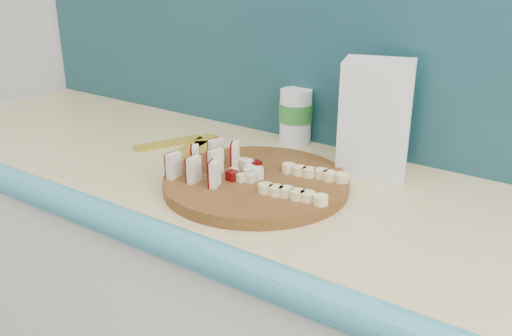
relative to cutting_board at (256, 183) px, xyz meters
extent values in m
cube|color=#E3D285|center=(0.10, 0.04, -0.03)|extent=(2.20, 0.60, 0.03)
cube|color=teal|center=(0.10, -0.26, -0.03)|extent=(2.20, 0.06, 0.03)
cube|color=teal|center=(0.10, 0.32, 0.24)|extent=(2.20, 0.02, 0.50)
cylinder|color=#43220E|center=(0.00, 0.00, 0.00)|extent=(0.42, 0.42, 0.02)
cube|color=beige|center=(-0.13, -0.09, 0.04)|extent=(0.02, 0.03, 0.05)
cube|color=#4A0505|center=(-0.14, -0.10, 0.04)|extent=(0.01, 0.03, 0.05)
cube|color=beige|center=(-0.12, -0.04, 0.04)|extent=(0.02, 0.03, 0.05)
cube|color=#4A0505|center=(-0.13, -0.04, 0.04)|extent=(0.01, 0.03, 0.05)
cube|color=beige|center=(-0.12, 0.02, 0.04)|extent=(0.02, 0.03, 0.05)
cube|color=#4A0505|center=(-0.13, 0.02, 0.04)|extent=(0.01, 0.03, 0.05)
cube|color=beige|center=(-0.09, -0.09, 0.04)|extent=(0.02, 0.03, 0.05)
cube|color=#4A0505|center=(-0.09, -0.09, 0.04)|extent=(0.01, 0.03, 0.05)
cube|color=beige|center=(-0.08, -0.03, 0.04)|extent=(0.02, 0.03, 0.05)
cube|color=#4A0505|center=(-0.09, -0.03, 0.04)|extent=(0.01, 0.03, 0.05)
cube|color=beige|center=(-0.07, 0.03, 0.04)|extent=(0.02, 0.03, 0.05)
cube|color=#4A0505|center=(-0.08, 0.03, 0.04)|extent=(0.01, 0.03, 0.05)
cube|color=beige|center=(-0.04, -0.08, 0.04)|extent=(0.02, 0.03, 0.05)
cube|color=#4A0505|center=(-0.05, -0.08, 0.04)|extent=(0.01, 0.03, 0.05)
cube|color=beige|center=(-0.01, 0.00, 0.02)|extent=(0.02, 0.02, 0.02)
cube|color=beige|center=(-0.01, 0.00, 0.02)|extent=(0.02, 0.02, 0.02)
cube|color=#4A0505|center=(-0.01, 0.01, 0.02)|extent=(0.02, 0.02, 0.02)
cube|color=beige|center=(-0.02, 0.01, 0.02)|extent=(0.02, 0.02, 0.02)
cube|color=beige|center=(-0.02, 0.01, 0.02)|extent=(0.02, 0.02, 0.02)
cube|color=beige|center=(-0.03, 0.02, 0.02)|extent=(0.02, 0.02, 0.02)
cube|color=beige|center=(-0.03, 0.00, 0.02)|extent=(0.02, 0.02, 0.02)
cube|color=beige|center=(-0.04, 0.00, 0.02)|extent=(0.02, 0.02, 0.02)
cube|color=#4A0505|center=(-0.05, -0.01, 0.02)|extent=(0.02, 0.02, 0.02)
cube|color=beige|center=(-0.03, -0.01, 0.02)|extent=(0.02, 0.02, 0.02)
cube|color=beige|center=(-0.03, -0.02, 0.02)|extent=(0.02, 0.02, 0.02)
cube|color=beige|center=(-0.02, -0.01, 0.02)|extent=(0.02, 0.02, 0.02)
cube|color=beige|center=(-0.02, -0.02, 0.02)|extent=(0.02, 0.02, 0.02)
cube|color=beige|center=(-0.01, -0.02, 0.02)|extent=(0.02, 0.02, 0.02)
cube|color=#4A0505|center=(-0.01, -0.01, 0.02)|extent=(0.02, 0.02, 0.02)
cube|color=beige|center=(-0.01, -0.01, 0.02)|extent=(0.02, 0.02, 0.02)
cylinder|color=beige|center=(0.05, -0.05, 0.02)|extent=(0.03, 0.03, 0.02)
cylinder|color=beige|center=(0.08, -0.05, 0.02)|extent=(0.03, 0.03, 0.02)
cylinder|color=beige|center=(0.10, -0.04, 0.02)|extent=(0.03, 0.03, 0.02)
cylinder|color=beige|center=(0.12, -0.04, 0.02)|extent=(0.03, 0.03, 0.02)
cylinder|color=beige|center=(0.14, -0.04, 0.02)|extent=(0.03, 0.03, 0.02)
cylinder|color=beige|center=(0.16, -0.03, 0.02)|extent=(0.03, 0.03, 0.02)
cylinder|color=beige|center=(0.04, 0.06, 0.02)|extent=(0.03, 0.03, 0.02)
cylinder|color=beige|center=(0.06, 0.06, 0.02)|extent=(0.03, 0.03, 0.02)
cylinder|color=beige|center=(0.08, 0.07, 0.02)|extent=(0.03, 0.03, 0.02)
cylinder|color=beige|center=(0.10, 0.07, 0.02)|extent=(0.03, 0.03, 0.02)
cylinder|color=beige|center=(0.13, 0.07, 0.02)|extent=(0.03, 0.03, 0.02)
cylinder|color=beige|center=(0.15, 0.08, 0.02)|extent=(0.03, 0.03, 0.02)
cube|color=silver|center=(0.15, 0.21, 0.11)|extent=(0.16, 0.14, 0.24)
cylinder|color=white|center=(-0.08, 0.29, 0.05)|extent=(0.08, 0.08, 0.13)
cylinder|color=green|center=(-0.08, 0.29, 0.07)|extent=(0.08, 0.08, 0.04)
cube|color=gold|center=(-0.33, 0.09, -0.01)|extent=(0.10, 0.17, 0.01)
cube|color=gold|center=(-0.26, 0.11, -0.01)|extent=(0.07, 0.17, 0.01)
cube|color=gold|center=(-0.21, 0.08, -0.01)|extent=(0.14, 0.15, 0.01)
camera|label=1|loc=(0.60, -0.86, 0.45)|focal=40.00mm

